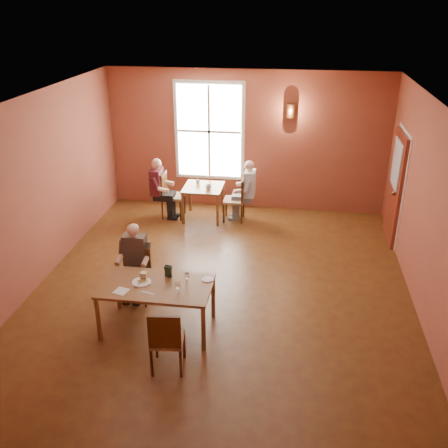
# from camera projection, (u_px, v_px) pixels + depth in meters

# --- Properties ---
(ground) EXTENTS (6.00, 7.00, 0.01)m
(ground) POSITION_uv_depth(u_px,v_px,m) (222.00, 287.00, 8.14)
(ground) COLOR brown
(ground) RESTS_ON ground
(wall_back) EXTENTS (6.00, 0.04, 3.00)m
(wall_back) POSITION_uv_depth(u_px,v_px,m) (247.00, 141.00, 10.67)
(wall_back) COLOR brown
(wall_back) RESTS_ON ground
(wall_front) EXTENTS (6.00, 0.04, 3.00)m
(wall_front) POSITION_uv_depth(u_px,v_px,m) (162.00, 351.00, 4.37)
(wall_front) COLOR brown
(wall_front) RESTS_ON ground
(wall_left) EXTENTS (0.04, 7.00, 3.00)m
(wall_left) POSITION_uv_depth(u_px,v_px,m) (36.00, 192.00, 7.92)
(wall_left) COLOR brown
(wall_left) RESTS_ON ground
(wall_right) EXTENTS (0.04, 7.00, 3.00)m
(wall_right) POSITION_uv_depth(u_px,v_px,m) (429.00, 214.00, 7.12)
(wall_right) COLOR brown
(wall_right) RESTS_ON ground
(ceiling) EXTENTS (6.00, 7.00, 0.04)m
(ceiling) POSITION_uv_depth(u_px,v_px,m) (222.00, 102.00, 6.89)
(ceiling) COLOR white
(ceiling) RESTS_ON wall_back
(window) EXTENTS (1.36, 0.10, 1.96)m
(window) POSITION_uv_depth(u_px,v_px,m) (209.00, 131.00, 10.64)
(window) COLOR white
(window) RESTS_ON wall_back
(door) EXTENTS (0.12, 1.04, 2.10)m
(door) POSITION_uv_depth(u_px,v_px,m) (395.00, 188.00, 9.38)
(door) COLOR maroon
(door) RESTS_ON ground
(wall_sconce) EXTENTS (0.16, 0.16, 0.28)m
(wall_sconce) POSITION_uv_depth(u_px,v_px,m) (291.00, 111.00, 10.16)
(wall_sconce) COLOR brown
(wall_sconce) RESTS_ON wall_back
(main_table) EXTENTS (1.53, 0.86, 0.72)m
(main_table) POSITION_uv_depth(u_px,v_px,m) (158.00, 307.00, 7.01)
(main_table) COLOR brown
(main_table) RESTS_ON ground
(chair_diner_main) EXTENTS (0.36, 0.36, 0.82)m
(chair_diner_main) POSITION_uv_depth(u_px,v_px,m) (137.00, 277.00, 7.64)
(chair_diner_main) COLOR #472B16
(chair_diner_main) RESTS_ON ground
(diner_main) EXTENTS (0.47, 0.47, 1.17)m
(diner_main) POSITION_uv_depth(u_px,v_px,m) (136.00, 269.00, 7.54)
(diner_main) COLOR #3E281E
(diner_main) RESTS_ON ground
(chair_empty) EXTENTS (0.44, 0.44, 0.90)m
(chair_empty) POSITION_uv_depth(u_px,v_px,m) (167.00, 338.00, 6.22)
(chair_empty) COLOR #43200E
(chair_empty) RESTS_ON ground
(plate_food) EXTENTS (0.35, 0.35, 0.03)m
(plate_food) POSITION_uv_depth(u_px,v_px,m) (142.00, 282.00, 6.90)
(plate_food) COLOR white
(plate_food) RESTS_ON main_table
(sandwich) EXTENTS (0.08, 0.08, 0.10)m
(sandwich) POSITION_uv_depth(u_px,v_px,m) (144.00, 277.00, 6.96)
(sandwich) COLOR #D7B472
(sandwich) RESTS_ON main_table
(goblet_a) EXTENTS (0.08, 0.08, 0.16)m
(goblet_a) POSITION_uv_depth(u_px,v_px,m) (187.00, 278.00, 6.87)
(goblet_a) COLOR white
(goblet_a) RESTS_ON main_table
(goblet_c) EXTENTS (0.09, 0.09, 0.17)m
(goblet_c) POSITION_uv_depth(u_px,v_px,m) (178.00, 287.00, 6.64)
(goblet_c) COLOR white
(goblet_c) RESTS_ON main_table
(menu_stand) EXTENTS (0.12, 0.08, 0.18)m
(menu_stand) POSITION_uv_depth(u_px,v_px,m) (168.00, 271.00, 7.02)
(menu_stand) COLOR black
(menu_stand) RESTS_ON main_table
(knife) EXTENTS (0.19, 0.06, 0.00)m
(knife) POSITION_uv_depth(u_px,v_px,m) (148.00, 293.00, 6.66)
(knife) COLOR white
(knife) RESTS_ON main_table
(napkin) EXTENTS (0.22, 0.22, 0.01)m
(napkin) POSITION_uv_depth(u_px,v_px,m) (121.00, 291.00, 6.71)
(napkin) COLOR silver
(napkin) RESTS_ON main_table
(side_plate) EXTENTS (0.18, 0.18, 0.01)m
(side_plate) POSITION_uv_depth(u_px,v_px,m) (207.00, 279.00, 6.98)
(side_plate) COLOR white
(side_plate) RESTS_ON main_table
(second_table) EXTENTS (0.81, 0.81, 0.71)m
(second_table) POSITION_uv_depth(u_px,v_px,m) (203.00, 202.00, 10.54)
(second_table) COLOR brown
(second_table) RESTS_ON ground
(chair_diner_white) EXTENTS (0.42, 0.42, 0.94)m
(chair_diner_white) POSITION_uv_depth(u_px,v_px,m) (234.00, 199.00, 10.41)
(chair_diner_white) COLOR brown
(chair_diner_white) RESTS_ON ground
(diner_white) EXTENTS (0.50, 0.50, 1.25)m
(diner_white) POSITION_uv_depth(u_px,v_px,m) (235.00, 192.00, 10.34)
(diner_white) COLOR silver
(diner_white) RESTS_ON ground
(chair_diner_maroon) EXTENTS (0.43, 0.43, 0.98)m
(chair_diner_maroon) POSITION_uv_depth(u_px,v_px,m) (173.00, 195.00, 10.58)
(chair_diner_maroon) COLOR #4C2B15
(chair_diner_maroon) RESTS_ON ground
(diner_maroon) EXTENTS (0.50, 0.50, 1.26)m
(diner_maroon) POSITION_uv_depth(u_px,v_px,m) (172.00, 189.00, 10.52)
(diner_maroon) COLOR maroon
(diner_maroon) RESTS_ON ground
(cup_a) EXTENTS (0.13, 0.13, 0.10)m
(cup_a) POSITION_uv_depth(u_px,v_px,m) (208.00, 187.00, 10.23)
(cup_a) COLOR white
(cup_a) RESTS_ON second_table
(cup_b) EXTENTS (0.12, 0.12, 0.10)m
(cup_b) POSITION_uv_depth(u_px,v_px,m) (198.00, 182.00, 10.52)
(cup_b) COLOR silver
(cup_b) RESTS_ON second_table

